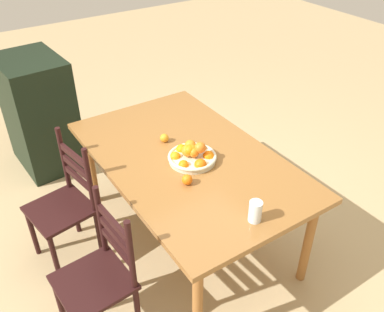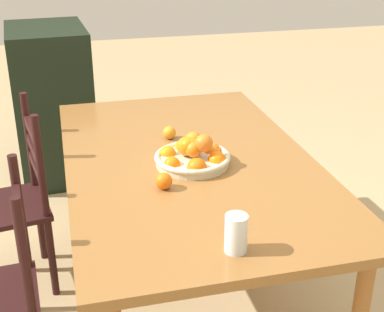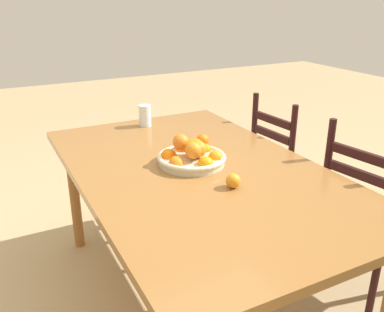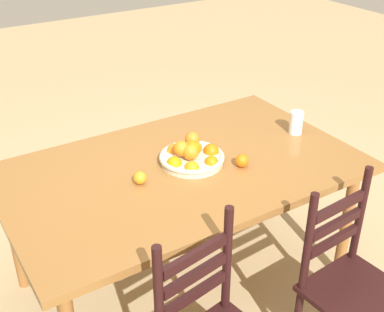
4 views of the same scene
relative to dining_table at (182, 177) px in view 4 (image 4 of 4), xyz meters
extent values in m
plane|color=tan|center=(0.00, 0.00, -0.68)|extent=(12.00, 12.00, 0.00)
cube|color=#905F2E|center=(0.00, 0.00, 0.05)|extent=(1.76, 1.07, 0.04)
cylinder|color=#99602E|center=(-0.78, -0.44, -0.33)|extent=(0.06, 0.06, 0.71)
cylinder|color=#99602E|center=(0.78, -0.44, -0.33)|extent=(0.06, 0.06, 0.71)
cylinder|color=#99602E|center=(-0.78, 0.44, -0.33)|extent=(0.06, 0.06, 0.71)
cube|color=black|center=(-0.37, 0.88, -0.26)|extent=(0.43, 0.43, 0.03)
cylinder|color=black|center=(-0.52, 0.69, -0.48)|extent=(0.04, 0.04, 0.41)
cylinder|color=black|center=(-0.18, 0.72, 0.00)|extent=(0.04, 0.04, 0.49)
cylinder|color=black|center=(-0.52, 0.69, 0.00)|extent=(0.04, 0.04, 0.49)
cube|color=black|center=(-0.35, 0.71, -0.08)|extent=(0.31, 0.05, 0.04)
cube|color=black|center=(-0.35, 0.71, 0.02)|extent=(0.31, 0.05, 0.04)
cube|color=black|center=(-0.35, 0.71, 0.11)|extent=(0.31, 0.05, 0.04)
cylinder|color=black|center=(0.51, 0.70, 0.02)|extent=(0.04, 0.04, 0.50)
cylinder|color=black|center=(0.18, 0.64, 0.02)|extent=(0.04, 0.04, 0.50)
cube|color=black|center=(0.35, 0.67, -0.06)|extent=(0.30, 0.07, 0.04)
cube|color=black|center=(0.35, 0.67, 0.04)|extent=(0.30, 0.07, 0.04)
cube|color=black|center=(0.35, 0.67, 0.13)|extent=(0.30, 0.07, 0.04)
cylinder|color=beige|center=(-0.06, 0.00, 0.08)|extent=(0.31, 0.31, 0.04)
torus|color=beige|center=(-0.06, 0.00, 0.10)|extent=(0.33, 0.33, 0.02)
sphere|color=orange|center=(0.05, 0.01, 0.10)|extent=(0.08, 0.08, 0.08)
sphere|color=orange|center=(0.00, 0.10, 0.10)|extent=(0.07, 0.07, 0.07)
sphere|color=orange|center=(-0.11, 0.10, 0.10)|extent=(0.07, 0.07, 0.07)
sphere|color=orange|center=(-0.17, 0.01, 0.10)|extent=(0.08, 0.08, 0.08)
sphere|color=orange|center=(-0.12, -0.09, 0.10)|extent=(0.08, 0.08, 0.08)
sphere|color=orange|center=(-0.02, -0.10, 0.10)|extent=(0.08, 0.08, 0.08)
sphere|color=orange|center=(-0.09, -0.04, 0.17)|extent=(0.08, 0.08, 0.08)
sphere|color=orange|center=(-0.06, 0.00, 0.15)|extent=(0.07, 0.07, 0.07)
sphere|color=orange|center=(-0.06, 0.00, 0.14)|extent=(0.07, 0.07, 0.07)
sphere|color=orange|center=(-0.06, -0.01, 0.15)|extent=(0.07, 0.07, 0.07)
sphere|color=orange|center=(-0.08, 0.00, 0.15)|extent=(0.07, 0.07, 0.07)
sphere|color=orange|center=(-0.04, 0.02, 0.14)|extent=(0.08, 0.08, 0.08)
sphere|color=orange|center=(-0.05, 0.02, 0.15)|extent=(0.08, 0.08, 0.08)
sphere|color=orange|center=(-0.01, -0.02, 0.15)|extent=(0.08, 0.08, 0.08)
sphere|color=orange|center=(-0.25, 0.16, 0.10)|extent=(0.07, 0.07, 0.07)
sphere|color=orange|center=(0.25, 0.04, 0.10)|extent=(0.06, 0.06, 0.06)
cylinder|color=silver|center=(-0.73, 0.02, 0.13)|extent=(0.07, 0.07, 0.13)
camera|label=1|loc=(-1.95, 1.24, 1.67)|focal=38.63mm
camera|label=2|loc=(-2.13, 0.52, 1.07)|focal=51.17mm
camera|label=3|loc=(1.57, -0.84, 0.83)|focal=39.00mm
camera|label=4|loc=(1.10, 1.86, 1.34)|focal=47.15mm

